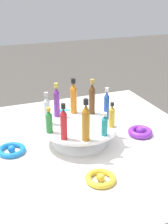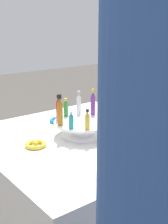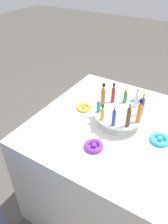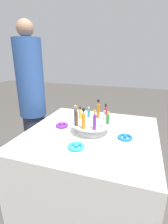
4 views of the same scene
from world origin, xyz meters
TOP-DOWN VIEW (x-y plane):
  - ground_plane at (0.00, 0.00)m, footprint 12.00×12.00m
  - party_table at (0.00, 0.00)m, footprint 0.96×0.96m
  - display_stand at (0.00, 0.00)m, footprint 0.28×0.28m
  - bottle_red at (-0.08, 0.09)m, footprint 0.02×0.02m
  - bottle_amber at (-0.12, 0.02)m, footprint 0.03×0.03m
  - bottle_teal at (-0.11, -0.05)m, footprint 0.02×0.02m
  - bottle_gold at (-0.06, -0.11)m, footprint 0.02×0.02m
  - bottle_blue at (0.02, -0.12)m, footprint 0.02×0.02m
  - bottle_brown at (0.08, -0.09)m, footprint 0.02×0.02m
  - bottle_orange at (0.12, -0.02)m, footprint 0.03×0.03m
  - bottle_purple at (0.11, 0.05)m, footprint 0.02×0.02m
  - bottle_clear at (0.06, 0.11)m, footprint 0.02×0.02m
  - bottle_green at (-0.02, 0.12)m, footprint 0.02×0.02m
  - ribbon_bow_teal at (0.25, -0.02)m, footprint 0.11×0.11m
  - ribbon_bow_blue at (0.02, 0.25)m, footprint 0.10×0.10m
  - ribbon_bow_gold at (-0.25, 0.02)m, footprint 0.10×0.10m
  - ribbon_bow_purple at (-0.02, -0.25)m, footprint 0.10×0.10m
  - person_figure at (-0.38, -0.77)m, footprint 0.28×0.28m

SIDE VIEW (x-z plane):
  - ground_plane at x=0.00m, z-range 0.00..0.00m
  - party_table at x=0.00m, z-range 0.00..0.75m
  - ribbon_bow_gold at x=-0.25m, z-range 0.75..0.78m
  - ribbon_bow_blue at x=0.02m, z-range 0.75..0.78m
  - ribbon_bow_teal at x=0.25m, z-range 0.75..0.78m
  - ribbon_bow_purple at x=-0.02m, z-range 0.75..0.79m
  - display_stand at x=0.00m, z-range 0.76..0.84m
  - person_figure at x=-0.38m, z-range 0.01..1.63m
  - bottle_teal at x=-0.11m, z-range 0.83..0.91m
  - bottle_green at x=-0.02m, z-range 0.83..0.92m
  - bottle_gold at x=-0.06m, z-range 0.83..0.92m
  - bottle_clear at x=0.06m, z-range 0.83..0.95m
  - bottle_blue at x=0.02m, z-range 0.83..0.95m
  - bottle_red at x=-0.08m, z-range 0.83..0.95m
  - bottle_purple at x=0.11m, z-range 0.82..0.96m
  - bottle_brown at x=0.08m, z-range 0.82..0.97m
  - bottle_orange at x=0.12m, z-range 0.82..0.97m
  - bottle_amber at x=-0.12m, z-range 0.82..0.97m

